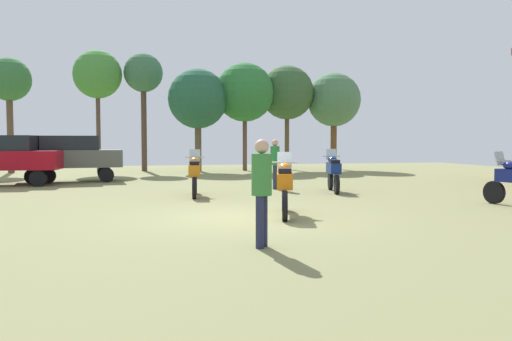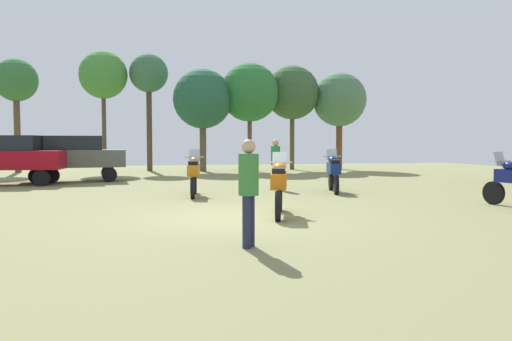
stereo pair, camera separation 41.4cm
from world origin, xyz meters
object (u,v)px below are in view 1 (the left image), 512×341
Objects in this scene: car_2 at (70,155)px; motorcycle_8 at (333,171)px; car_3 at (4,156)px; tree_4 at (198,99)px; motorcycle_3 at (195,173)px; tree_3 at (143,75)px; tree_8 at (334,100)px; tree_2 at (287,93)px; tree_7 at (97,75)px; person_1 at (262,184)px; motorcycle_5 at (285,185)px; person_3 at (275,160)px; tree_1 at (9,81)px; tree_5 at (245,93)px.

motorcycle_8 is at bearing -131.41° from car_2.
car_3 is at bearing 168.81° from motorcycle_8.
tree_4 reaches higher than car_2.
motorcycle_3 is 15.39m from tree_3.
car_2 is 0.74× the size of tree_8.
tree_7 reaches higher than tree_2.
person_1 is 23.76m from tree_2.
motorcycle_3 is 0.36× the size of tree_8.
person_3 is (1.57, 6.53, 0.33)m from motorcycle_5.
tree_4 is at bearing -5.55° from tree_1.
car_2 reaches higher than person_3.
tree_7 is (-5.47, 19.37, 4.81)m from motorcycle_5.
car_3 is 9.66m from tree_1.
tree_1 is 4.71m from tree_7.
motorcycle_8 is at bearing -66.72° from tree_3.
tree_7 is at bearing 121.84° from motorcycle_5.
motorcycle_8 is at bearing -76.76° from tree_4.
person_3 is 0.29× the size of tree_5.
tree_5 reaches higher than car_2.
tree_7 is (-7.04, 12.83, 4.48)m from person_3.
car_2 is 9.26m from tree_1.
tree_1 reaches higher than motorcycle_8.
motorcycle_5 is 6.73m from person_3.
car_3 is 10.86m from person_3.
tree_2 is at bearing -1.14° from tree_1.
tree_1 is at bearing 55.73° from person_1.
person_1 is at bearing -68.94° from tree_1.
motorcycle_3 is at bearing -75.10° from tree_7.
motorcycle_5 is at bearing -158.08° from car_2.
motorcycle_5 is 0.35× the size of tree_2.
tree_3 is (5.63, 8.81, 4.46)m from car_3.
motorcycle_3 is 16.40m from tree_2.
tree_7 reaches higher than tree_4.
car_3 is at bearing 147.98° from motorcycle_3.
motorcycle_8 is 2.29m from person_3.
motorcycle_8 is 0.34× the size of tree_5.
tree_3 reaches higher than tree_2.
person_3 is 0.29× the size of tree_1.
person_3 is 0.31× the size of tree_4.
car_3 is 2.45× the size of person_1.
tree_5 is at bearing -9.07° from tree_3.
person_3 is at bearing 36.29° from motorcycle_3.
car_2 is at bearing -155.15° from tree_8.
tree_3 is at bearing 38.36° from person_1.
person_3 is at bearing -61.24° from tree_7.
tree_7 is (-11.24, 0.47, 0.83)m from tree_2.
tree_1 is at bearing 128.21° from motorcycle_3.
motorcycle_8 is 11.64m from car_2.
tree_7 reaches higher than tree_5.
car_2 reaches higher than motorcycle_3.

